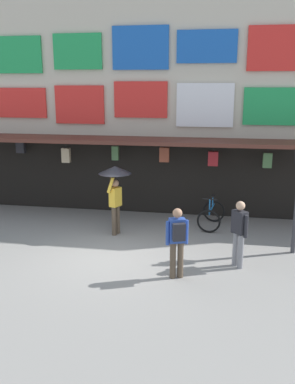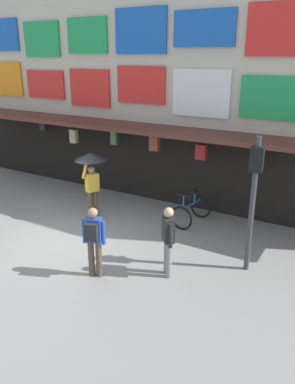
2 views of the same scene
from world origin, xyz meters
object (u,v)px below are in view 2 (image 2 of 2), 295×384
traffic_light_far (254,184)px  pedestrian_in_green (168,238)px  pedestrian_with_umbrella (91,167)px  pedestrian_in_yellow (94,237)px  bicycle_parked (191,211)px

traffic_light_far → pedestrian_in_green: 2.25m
pedestrian_with_umbrella → pedestrian_in_yellow: bearing=-51.3°
bicycle_parked → traffic_light_far: bearing=-37.7°
pedestrian_in_yellow → traffic_light_far: bearing=35.5°
pedestrian_in_yellow → pedestrian_in_green: 1.66m
pedestrian_with_umbrella → pedestrian_in_green: pedestrian_with_umbrella is taller
traffic_light_far → bicycle_parked: bearing=142.3°
bicycle_parked → pedestrian_in_green: pedestrian_in_green is taller
traffic_light_far → bicycle_parked: traffic_light_far is taller
traffic_light_far → pedestrian_in_yellow: bearing=-144.5°
traffic_light_far → pedestrian_with_umbrella: (-5.00, 0.56, -0.50)m
traffic_light_far → pedestrian_in_green: traffic_light_far is taller
pedestrian_with_umbrella → pedestrian_in_green: bearing=-26.5°
pedestrian_with_umbrella → bicycle_parked: bearing=22.4°
pedestrian_in_yellow → pedestrian_with_umbrella: bearing=128.7°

